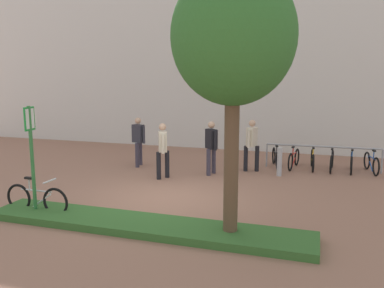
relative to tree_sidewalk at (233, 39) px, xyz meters
The scene contains 12 objects.
ground_plane 4.77m from the tree_sidewalk, 136.72° to the left, with size 60.00×60.00×0.00m, color #936651.
building_facade 10.18m from the tree_sidewalk, 101.97° to the left, with size 28.00×1.20×10.00m, color silver.
planter_strip 4.14m from the tree_sidewalk, behind, with size 7.00×1.10×0.16m, color #336028.
tree_sidewalk is the anchor object (origin of this frame).
parking_sign_post 4.99m from the tree_sidewalk, behind, with size 0.08×0.36×2.49m.
bike_at_sign 5.70m from the tree_sidewalk, behind, with size 1.68×0.42×0.86m.
bike_rack_cluster 7.63m from the tree_sidewalk, 75.18° to the left, with size 3.76×1.64×0.83m.
bollard_steel 6.29m from the tree_sidewalk, 85.23° to the left, with size 0.16×0.16×0.90m, color #ADADB2.
person_suited_dark 7.40m from the tree_sidewalk, 130.17° to the left, with size 0.58×0.52×1.72m.
person_shirt_blue 6.34m from the tree_sidewalk, 95.16° to the left, with size 0.50×0.59×1.72m.
person_suited_navy 5.83m from the tree_sidewalk, 109.11° to the left, with size 0.45×0.47×1.72m.
person_casual_tan 5.64m from the tree_sidewalk, 127.31° to the left, with size 0.39×0.56×1.72m.
Camera 1 is at (3.62, -9.22, 3.13)m, focal length 37.13 mm.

